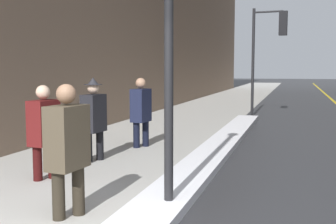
{
  "coord_description": "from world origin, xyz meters",
  "views": [
    {
      "loc": [
        1.89,
        -3.52,
        1.85
      ],
      "look_at": [
        -0.4,
        4.0,
        1.05
      ],
      "focal_mm": 45.0,
      "sensor_mm": 36.0,
      "label": 1
    }
  ],
  "objects": [
    {
      "name": "sidewalk_slab",
      "position": [
        -2.0,
        15.0,
        0.01
      ],
      "size": [
        4.0,
        80.0,
        0.01
      ],
      "color": "#B2AFA8",
      "rests_on": "ground"
    },
    {
      "name": "pedestrian_in_fedora",
      "position": [
        -1.96,
        4.04,
        0.92
      ],
      "size": [
        0.36,
        0.55,
        1.69
      ],
      "rotation": [
        0.0,
        0.0,
        -1.67
      ],
      "color": "black",
      "rests_on": "ground"
    },
    {
      "name": "pedestrian_with_shoulder_bag",
      "position": [
        -1.59,
        5.73,
        0.91
      ],
      "size": [
        0.37,
        0.76,
        1.65
      ],
      "rotation": [
        0.0,
        0.0,
        -1.67
      ],
      "color": "black",
      "rests_on": "ground"
    },
    {
      "name": "snow_bank_curb",
      "position": [
        0.22,
        5.62,
        0.07
      ],
      "size": [
        0.73,
        13.2,
        0.14
      ],
      "color": "white",
      "rests_on": "ground"
    },
    {
      "name": "pedestrian_trailing",
      "position": [
        -0.78,
        1.0,
        0.93
      ],
      "size": [
        0.37,
        0.57,
        1.67
      ],
      "rotation": [
        0.0,
        0.0,
        -1.67
      ],
      "color": "#2A241B",
      "rests_on": "ground"
    },
    {
      "name": "pedestrian_nearside",
      "position": [
        -2.09,
        2.49,
        0.88
      ],
      "size": [
        0.35,
        0.54,
        1.59
      ],
      "rotation": [
        0.0,
        0.0,
        -1.67
      ],
      "color": "#340C0C",
      "rests_on": "ground"
    },
    {
      "name": "traffic_light_near",
      "position": [
        0.91,
        13.12,
        3.01
      ],
      "size": [
        1.31,
        0.33,
        4.16
      ],
      "rotation": [
        0.0,
        0.0,
        -0.08
      ],
      "color": "black",
      "rests_on": "ground"
    }
  ]
}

